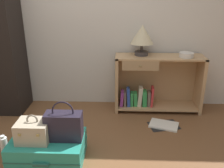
# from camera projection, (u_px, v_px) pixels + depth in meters

# --- Properties ---
(back_wall) EXTENTS (6.40, 0.10, 2.60)m
(back_wall) POSITION_uv_depth(u_px,v_px,m) (85.00, 8.00, 3.17)
(back_wall) COLOR beige
(back_wall) RESTS_ON ground_plane
(bookshelf) EXTENTS (1.12, 0.35, 0.74)m
(bookshelf) POSITION_uv_depth(u_px,v_px,m) (154.00, 84.00, 3.27)
(bookshelf) COLOR tan
(bookshelf) RESTS_ON ground_plane
(table_lamp) EXTENTS (0.29, 0.29, 0.38)m
(table_lamp) POSITION_uv_depth(u_px,v_px,m) (142.00, 36.00, 3.06)
(table_lamp) COLOR #3D3838
(table_lamp) RESTS_ON bookshelf
(bowl) EXTENTS (0.18, 0.18, 0.06)m
(bowl) POSITION_uv_depth(u_px,v_px,m) (186.00, 55.00, 3.05)
(bowl) COLOR silver
(bowl) RESTS_ON bookshelf
(suitcase_large) EXTENTS (0.68, 0.48, 0.23)m
(suitcase_large) POSITION_uv_depth(u_px,v_px,m) (48.00, 149.00, 2.36)
(suitcase_large) COLOR teal
(suitcase_large) RESTS_ON ground_plane
(train_case) EXTENTS (0.29, 0.24, 0.26)m
(train_case) POSITION_uv_depth(u_px,v_px,m) (34.00, 131.00, 2.25)
(train_case) COLOR #B7A88E
(train_case) RESTS_ON suitcase_large
(handbag) EXTENTS (0.34, 0.15, 0.38)m
(handbag) POSITION_uv_depth(u_px,v_px,m) (64.00, 126.00, 2.27)
(handbag) COLOR #231E2D
(handbag) RESTS_ON suitcase_large
(bottle) EXTENTS (0.07, 0.07, 0.21)m
(bottle) POSITION_uv_depth(u_px,v_px,m) (4.00, 146.00, 2.42)
(bottle) COLOR white
(bottle) RESTS_ON ground_plane
(open_book_on_floor) EXTENTS (0.39, 0.31, 0.02)m
(open_book_on_floor) POSITION_uv_depth(u_px,v_px,m) (164.00, 125.00, 2.97)
(open_book_on_floor) COLOR white
(open_book_on_floor) RESTS_ON ground_plane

